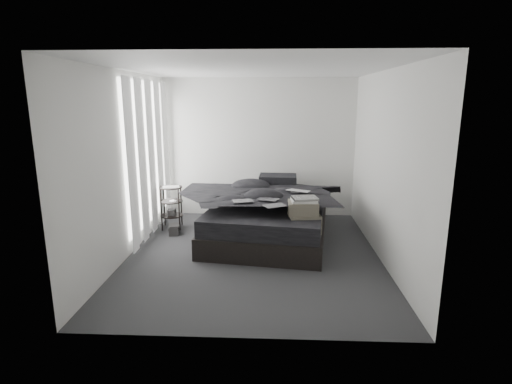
{
  "coord_description": "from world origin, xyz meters",
  "views": [
    {
      "loc": [
        0.29,
        -5.46,
        2.21
      ],
      "look_at": [
        0.0,
        0.8,
        0.75
      ],
      "focal_mm": 28.0,
      "sensor_mm": 36.0,
      "label": 1
    }
  ],
  "objects_px": {
    "box_lower": "(303,243)",
    "bed": "(269,228)",
    "laptop": "(297,187)",
    "side_stand": "(172,208)"
  },
  "relations": [
    {
      "from": "bed",
      "to": "box_lower",
      "type": "xyz_separation_m",
      "value": [
        0.51,
        -0.68,
        0.01
      ]
    },
    {
      "from": "laptop",
      "to": "box_lower",
      "type": "height_order",
      "value": "laptop"
    },
    {
      "from": "laptop",
      "to": "side_stand",
      "type": "distance_m",
      "value": 2.25
    },
    {
      "from": "laptop",
      "to": "box_lower",
      "type": "xyz_separation_m",
      "value": [
        0.07,
        -0.68,
        -0.69
      ]
    },
    {
      "from": "bed",
      "to": "box_lower",
      "type": "distance_m",
      "value": 0.85
    },
    {
      "from": "bed",
      "to": "laptop",
      "type": "relative_size",
      "value": 6.24
    },
    {
      "from": "box_lower",
      "to": "bed",
      "type": "bearing_deg",
      "value": 126.46
    },
    {
      "from": "bed",
      "to": "box_lower",
      "type": "relative_size",
      "value": 5.04
    },
    {
      "from": "box_lower",
      "to": "side_stand",
      "type": "bearing_deg",
      "value": 152.89
    },
    {
      "from": "laptop",
      "to": "side_stand",
      "type": "height_order",
      "value": "laptop"
    }
  ]
}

